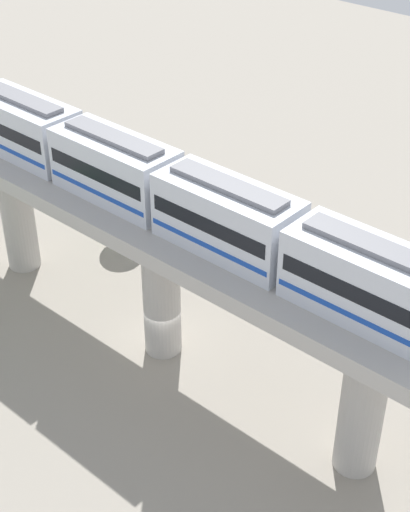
% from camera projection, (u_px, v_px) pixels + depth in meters
% --- Properties ---
extents(ground_plane, '(120.00, 120.00, 0.00)m').
position_uv_depth(ground_plane, '(164.00, 348.00, 40.61)').
color(ground_plane, gray).
extents(viaduct, '(5.20, 35.80, 8.05)m').
position_uv_depth(viaduct, '(160.00, 248.00, 37.11)').
color(viaduct, '#B7B2AA').
rests_on(viaduct, ground).
extents(train, '(2.64, 27.45, 3.24)m').
position_uv_depth(train, '(168.00, 192.00, 34.89)').
color(train, silver).
rests_on(train, viaduct).
extents(parked_car_red, '(2.65, 4.49, 1.76)m').
position_uv_depth(parked_car_red, '(211.00, 201.00, 51.93)').
color(parked_car_red, red).
rests_on(parked_car_red, ground).
extents(parked_car_silver, '(2.68, 4.49, 1.76)m').
position_uv_depth(parked_car_silver, '(276.00, 256.00, 46.38)').
color(parked_car_silver, '#B2B5BA').
rests_on(parked_car_silver, ground).
extents(tree_near_viaduct, '(2.75, 2.75, 5.27)m').
position_uv_depth(tree_near_viaduct, '(124.00, 177.00, 48.15)').
color(tree_near_viaduct, brown).
rests_on(tree_near_viaduct, ground).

